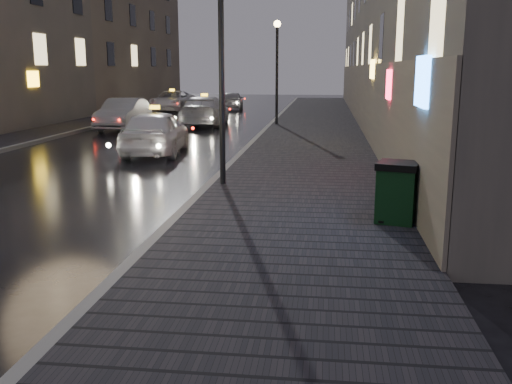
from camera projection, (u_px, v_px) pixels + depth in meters
ground at (40, 265)px, 8.98m from camera, size 120.00×120.00×0.00m
sidewalk at (315, 128)px, 28.88m from camera, size 4.60×58.00×0.15m
curb at (268, 127)px, 29.16m from camera, size 0.20×58.00×0.15m
sidewalk_far at (78, 125)px, 30.36m from camera, size 2.40×58.00×0.15m
curb_far at (101, 125)px, 30.21m from camera, size 0.20×58.00×0.15m
building_near at (378, 3)px, 31.02m from camera, size 1.80×50.00×13.00m
building_far_c at (110, 38)px, 47.24m from camera, size 6.00×22.00×11.00m
lamp_near at (221, 49)px, 13.84m from camera, size 0.36×0.36×5.28m
lamp_far at (277, 59)px, 29.37m from camera, size 0.36×0.36×5.28m
bench at (396, 189)px, 11.97m from camera, size 0.57×1.60×0.81m
trash_bin at (397, 192)px, 10.82m from camera, size 0.94×0.94×1.16m
taxi_near at (156, 132)px, 20.44m from camera, size 2.31×4.87×1.61m
car_left_mid at (124, 114)px, 28.72m from camera, size 1.78×4.77×1.56m
taxi_mid at (205, 111)px, 30.77m from camera, size 2.48×5.52×1.57m
taxi_far at (172, 101)px, 41.41m from camera, size 2.66×5.31×1.44m
car_far at (232, 100)px, 42.86m from camera, size 2.05×4.12×1.35m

